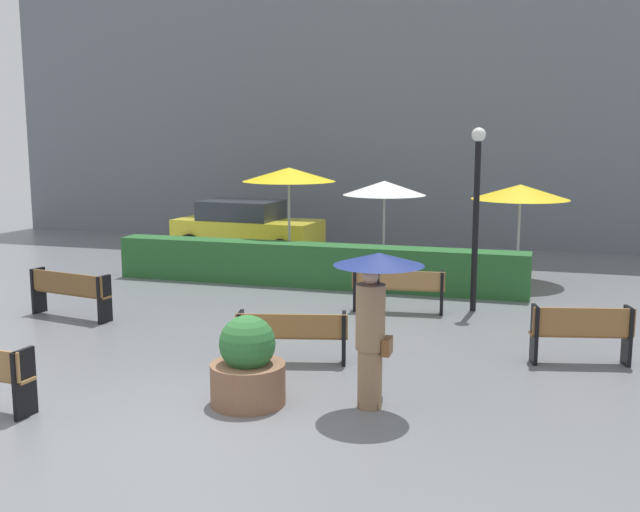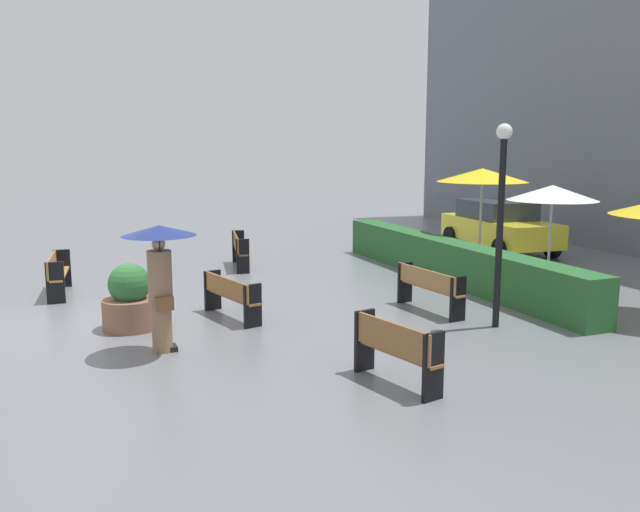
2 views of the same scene
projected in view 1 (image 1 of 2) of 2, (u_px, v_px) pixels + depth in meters
ground_plane at (186, 421)px, 9.36m from camera, size 60.00×60.00×0.00m
bench_back_row at (398, 287)px, 14.92m from camera, size 1.85×0.52×0.86m
bench_mid_center at (292, 333)px, 11.62m from camera, size 1.74×0.74×0.80m
bench_far_right at (582, 331)px, 11.57m from camera, size 1.55×0.67×0.91m
bench_far_left at (69, 290)px, 14.47m from camera, size 1.87×0.67×0.90m
pedestrian_with_umbrella at (375, 301)px, 9.59m from camera, size 1.15×1.15×2.05m
planter_pot at (248, 366)px, 9.89m from camera, size 0.99×0.99×1.19m
lamp_post at (476, 199)px, 14.77m from camera, size 0.28×0.28×3.63m
patio_umbrella_yellow at (289, 175)px, 19.10m from camera, size 2.38×2.38×2.65m
patio_umbrella_white at (384, 188)px, 18.67m from camera, size 2.06×2.06×2.35m
patio_umbrella_yellow_far at (520, 192)px, 17.76m from camera, size 2.29×2.29×2.32m
hedge_strip at (314, 265)px, 17.48m from camera, size 9.72×0.70×0.99m
building_facade at (414, 72)px, 23.60m from camera, size 28.00×1.20×10.78m
parked_car at (246, 226)px, 22.01m from camera, size 4.31×2.21×1.57m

